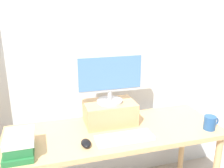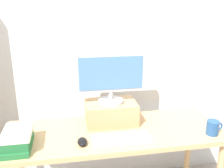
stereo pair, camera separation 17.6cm
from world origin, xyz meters
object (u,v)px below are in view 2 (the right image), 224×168
(desk, at_px, (114,140))
(computer_mouse, at_px, (82,142))
(riser_box, at_px, (110,112))
(coffee_mug, at_px, (213,128))
(keyboard, at_px, (122,138))
(computer_monitor, at_px, (110,76))
(book_stack, at_px, (17,139))

(desk, xyz_separation_m, computer_mouse, (-0.24, -0.15, 0.10))
(riser_box, relative_size, computer_mouse, 3.69)
(desk, height_order, coffee_mug, coffee_mug)
(riser_box, xyz_separation_m, keyboard, (0.03, -0.28, -0.07))
(desk, bearing_deg, riser_box, 92.14)
(computer_monitor, height_order, coffee_mug, computer_monitor)
(book_stack, relative_size, coffee_mug, 2.22)
(keyboard, relative_size, coffee_mug, 3.31)
(computer_monitor, xyz_separation_m, keyboard, (0.03, -0.27, -0.36))
(desk, height_order, computer_mouse, computer_mouse)
(desk, distance_m, book_stack, 0.67)
(computer_monitor, bearing_deg, coffee_mug, -24.35)
(riser_box, height_order, computer_mouse, riser_box)
(desk, bearing_deg, computer_monitor, 92.16)
(keyboard, bearing_deg, coffee_mug, -2.88)
(computer_monitor, relative_size, coffee_mug, 4.27)
(computer_monitor, distance_m, keyboard, 0.45)
(book_stack, bearing_deg, computer_mouse, -3.85)
(coffee_mug, bearing_deg, book_stack, 177.64)
(computer_mouse, xyz_separation_m, book_stack, (-0.41, 0.03, 0.04))
(computer_mouse, bearing_deg, desk, 32.26)
(riser_box, bearing_deg, keyboard, -83.54)
(keyboard, bearing_deg, computer_mouse, -178.81)
(desk, xyz_separation_m, riser_box, (-0.00, 0.13, 0.16))
(desk, bearing_deg, book_stack, -169.16)
(book_stack, distance_m, coffee_mug, 1.32)
(keyboard, bearing_deg, riser_box, 96.46)
(computer_monitor, xyz_separation_m, computer_mouse, (-0.23, -0.28, -0.35))
(riser_box, bearing_deg, computer_mouse, -129.71)
(computer_mouse, relative_size, book_stack, 0.39)
(desk, distance_m, computer_monitor, 0.47)
(riser_box, xyz_separation_m, coffee_mug, (0.68, -0.31, -0.03))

